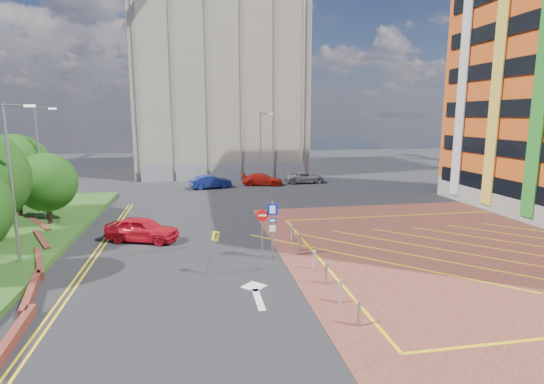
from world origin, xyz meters
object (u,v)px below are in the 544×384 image
object	(u,v)px
lamp_back	(261,144)
sign_cluster	(269,224)
lamp_left_far	(40,158)
tree_c	(46,182)
car_red_left	(142,229)
car_blue_back	(211,182)
tree_d	(15,168)
car_silver_back	(304,177)
car_red_back	(262,179)
lamp_left_near	(12,178)
warning_sign	(213,247)

from	to	relation	value
lamp_back	sign_cluster	distance (m)	27.38
lamp_left_far	sign_cluster	size ratio (longest dim) A/B	2.50
tree_c	lamp_left_far	xyz separation A→B (m)	(-0.92, 2.00, 1.47)
car_red_left	lamp_back	bearing A→B (deg)	-5.64
sign_cluster	car_red_left	world-z (taller)	sign_cluster
lamp_back	tree_c	bearing A→B (deg)	-134.32
lamp_back	car_red_left	xyz separation A→B (m)	(-10.92, -22.39, -3.60)
car_blue_back	tree_c	bearing A→B (deg)	126.33
lamp_back	sign_cluster	size ratio (longest dim) A/B	2.50
tree_d	lamp_back	distance (m)	25.47
tree_c	car_silver_back	size ratio (longest dim) A/B	1.07
lamp_left_far	car_blue_back	size ratio (longest dim) A/B	1.84
car_red_left	sign_cluster	bearing A→B (deg)	-102.62
car_red_back	car_silver_back	xyz separation A→B (m)	(5.02, 0.72, -0.02)
tree_d	car_silver_back	distance (m)	28.60
car_silver_back	tree_d	bearing A→B (deg)	114.98
tree_c	car_blue_back	size ratio (longest dim) A/B	1.13
tree_d	car_red_back	distance (m)	23.90
lamp_left_far	car_blue_back	xyz separation A→B (m)	(12.44, 12.18, -3.94)
car_blue_back	car_red_back	bearing A→B (deg)	-93.74
tree_d	tree_c	bearing A→B (deg)	-45.00
lamp_left_near	car_red_left	xyz separation A→B (m)	(5.58, 3.61, -3.90)
warning_sign	lamp_left_far	bearing A→B (deg)	132.03
car_red_back	car_silver_back	world-z (taller)	car_red_back
lamp_back	car_silver_back	world-z (taller)	lamp_back
lamp_left_far	tree_c	bearing A→B (deg)	-65.29
lamp_back	car_red_back	world-z (taller)	lamp_back
lamp_left_far	lamp_left_near	bearing A→B (deg)	-78.69
tree_c	tree_d	world-z (taller)	tree_d
tree_c	car_red_back	distance (m)	23.19
tree_c	car_blue_back	xyz separation A→B (m)	(11.52, 14.18, -2.48)
lamp_left_near	car_red_back	world-z (taller)	lamp_left_near
car_red_left	car_blue_back	xyz separation A→B (m)	(4.86, 18.57, -0.05)
warning_sign	lamp_back	bearing A→B (deg)	76.68
warning_sign	car_silver_back	bearing A→B (deg)	66.81
sign_cluster	car_red_back	bearing A→B (deg)	81.90
lamp_left_far	sign_cluster	world-z (taller)	lamp_left_far
tree_d	sign_cluster	world-z (taller)	tree_d
tree_d	lamp_left_near	world-z (taller)	lamp_left_near
tree_c	car_blue_back	distance (m)	18.44
lamp_left_near	car_red_back	size ratio (longest dim) A/B	1.78
lamp_back	car_red_back	size ratio (longest dim) A/B	1.78
lamp_back	warning_sign	distance (m)	29.87
lamp_left_far	car_red_back	world-z (taller)	lamp_left_far
car_red_left	car_silver_back	xyz separation A→B (m)	(15.61, 20.39, -0.12)
tree_d	car_blue_back	distance (m)	18.60
tree_d	car_red_left	xyz separation A→B (m)	(9.66, -7.39, -3.11)
tree_d	sign_cluster	xyz separation A→B (m)	(16.80, -12.02, -1.92)
car_blue_back	car_red_back	world-z (taller)	car_blue_back
sign_cluster	car_red_left	xyz separation A→B (m)	(-7.13, 4.63, -1.19)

